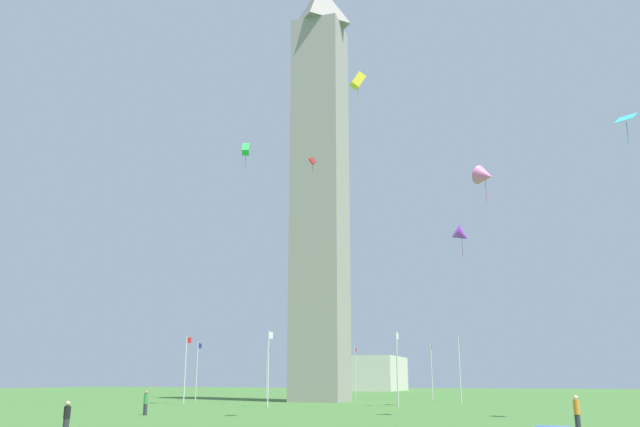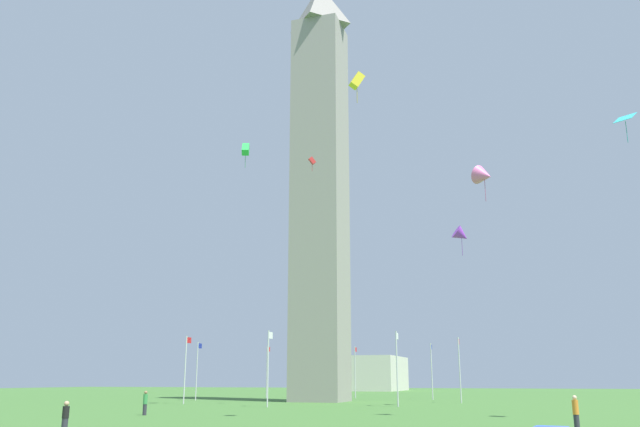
{
  "view_description": "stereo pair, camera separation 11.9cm",
  "coord_description": "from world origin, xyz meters",
  "px_view_note": "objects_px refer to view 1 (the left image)",
  "views": [
    {
      "loc": [
        -77.32,
        -24.61,
        2.6
      ],
      "look_at": [
        0.0,
        0.0,
        23.35
      ],
      "focal_mm": 36.49,
      "sensor_mm": 36.0,
      "label": 1
    },
    {
      "loc": [
        -77.28,
        -24.73,
        2.6
      ],
      "look_at": [
        0.0,
        0.0,
        23.35
      ],
      "focal_mm": 36.49,
      "sensor_mm": 36.0,
      "label": 2
    }
  ],
  "objects_px": {
    "flagpole_w": "(460,366)",
    "person_orange_shirt": "(577,413)",
    "kite_pink_delta": "(485,176)",
    "obelisk_monument": "(320,176)",
    "flagpole_e": "(197,368)",
    "person_green_shirt": "(146,403)",
    "flagpole_nw": "(432,368)",
    "person_black_shirt": "(67,418)",
    "flagpole_s": "(268,364)",
    "kite_red_box": "(312,161)",
    "flagpole_se": "(186,366)",
    "kite_purple_delta": "(462,235)",
    "kite_cyan_diamond": "(626,119)",
    "kite_yellow_box": "(358,81)",
    "distant_building": "(367,374)",
    "flagpole_n": "(355,369)",
    "flagpole_ne": "(267,369)",
    "picnic_blanket_near_first_person": "(552,427)",
    "kite_green_box": "(246,149)",
    "flagpole_sw": "(397,365)"
  },
  "relations": [
    {
      "from": "flagpole_e",
      "to": "person_green_shirt",
      "type": "xyz_separation_m",
      "value": [
        -33.03,
        -13.47,
        -3.16
      ]
    },
    {
      "from": "flagpole_e",
      "to": "flagpole_s",
      "type": "relative_size",
      "value": 1.0
    },
    {
      "from": "kite_red_box",
      "to": "kite_yellow_box",
      "type": "relative_size",
      "value": 0.7
    },
    {
      "from": "flagpole_e",
      "to": "kite_red_box",
      "type": "xyz_separation_m",
      "value": [
        -14.28,
        -20.38,
        21.44
      ]
    },
    {
      "from": "kite_green_box",
      "to": "flagpole_s",
      "type": "bearing_deg",
      "value": -94.34
    },
    {
      "from": "obelisk_monument",
      "to": "person_black_shirt",
      "type": "bearing_deg",
      "value": -176.35
    },
    {
      "from": "flagpole_se",
      "to": "flagpole_nw",
      "type": "distance_m",
      "value": 33.43
    },
    {
      "from": "flagpole_e",
      "to": "kite_purple_delta",
      "type": "relative_size",
      "value": 2.32
    },
    {
      "from": "flagpole_s",
      "to": "kite_green_box",
      "type": "relative_size",
      "value": 2.56
    },
    {
      "from": "flagpole_nw",
      "to": "obelisk_monument",
      "type": "bearing_deg",
      "value": 135.16
    },
    {
      "from": "flagpole_w",
      "to": "distant_building",
      "type": "xyz_separation_m",
      "value": [
        78.33,
        29.8,
        -0.09
      ]
    },
    {
      "from": "flagpole_s",
      "to": "person_orange_shirt",
      "type": "distance_m",
      "value": 34.98
    },
    {
      "from": "flagpole_s",
      "to": "distant_building",
      "type": "relative_size",
      "value": 0.34
    },
    {
      "from": "flagpole_n",
      "to": "kite_purple_delta",
      "type": "distance_m",
      "value": 35.69
    },
    {
      "from": "kite_pink_delta",
      "to": "person_black_shirt",
      "type": "bearing_deg",
      "value": 135.28
    },
    {
      "from": "flagpole_w",
      "to": "kite_yellow_box",
      "type": "height_order",
      "value": "kite_yellow_box"
    },
    {
      "from": "flagpole_sw",
      "to": "kite_yellow_box",
      "type": "distance_m",
      "value": 31.42
    },
    {
      "from": "person_black_shirt",
      "to": "kite_purple_delta",
      "type": "bearing_deg",
      "value": -10.46
    },
    {
      "from": "flagpole_w",
      "to": "kite_red_box",
      "type": "relative_size",
      "value": 4.57
    },
    {
      "from": "flagpole_w",
      "to": "person_black_shirt",
      "type": "relative_size",
      "value": 4.59
    },
    {
      "from": "flagpole_se",
      "to": "person_green_shirt",
      "type": "height_order",
      "value": "flagpole_se"
    },
    {
      "from": "flagpole_ne",
      "to": "person_orange_shirt",
      "type": "relative_size",
      "value": 4.1
    },
    {
      "from": "flagpole_e",
      "to": "picnic_blanket_near_first_person",
      "type": "height_order",
      "value": "flagpole_e"
    },
    {
      "from": "flagpole_se",
      "to": "kite_yellow_box",
      "type": "xyz_separation_m",
      "value": [
        -25.01,
        -26.29,
        18.83
      ]
    },
    {
      "from": "flagpole_n",
      "to": "kite_yellow_box",
      "type": "relative_size",
      "value": 3.2
    },
    {
      "from": "flagpole_e",
      "to": "kite_pink_delta",
      "type": "xyz_separation_m",
      "value": [
        -30.7,
        -39.1,
        12.96
      ]
    },
    {
      "from": "flagpole_ne",
      "to": "flagpole_e",
      "type": "height_order",
      "value": "same"
    },
    {
      "from": "person_black_shirt",
      "to": "kite_purple_delta",
      "type": "height_order",
      "value": "kite_purple_delta"
    },
    {
      "from": "kite_pink_delta",
      "to": "obelisk_monument",
      "type": "bearing_deg",
      "value": 36.15
    },
    {
      "from": "flagpole_e",
      "to": "kite_purple_delta",
      "type": "height_order",
      "value": "kite_purple_delta"
    },
    {
      "from": "flagpole_e",
      "to": "person_green_shirt",
      "type": "relative_size",
      "value": 4.14
    },
    {
      "from": "obelisk_monument",
      "to": "flagpole_w",
      "type": "height_order",
      "value": "obelisk_monument"
    },
    {
      "from": "flagpole_ne",
      "to": "person_black_shirt",
      "type": "bearing_deg",
      "value": -166.37
    },
    {
      "from": "flagpole_nw",
      "to": "person_black_shirt",
      "type": "distance_m",
      "value": 62.58
    },
    {
      "from": "flagpole_se",
      "to": "kite_cyan_diamond",
      "type": "distance_m",
      "value": 50.57
    },
    {
      "from": "flagpole_s",
      "to": "kite_purple_delta",
      "type": "xyz_separation_m",
      "value": [
        5.94,
        -18.72,
        12.96
      ]
    },
    {
      "from": "kite_yellow_box",
      "to": "distant_building",
      "type": "bearing_deg",
      "value": 13.46
    },
    {
      "from": "person_orange_shirt",
      "to": "flagpole_se",
      "type": "bearing_deg",
      "value": 25.64
    },
    {
      "from": "kite_purple_delta",
      "to": "kite_cyan_diamond",
      "type": "distance_m",
      "value": 24.63
    },
    {
      "from": "flagpole_s",
      "to": "person_green_shirt",
      "type": "bearing_deg",
      "value": 168.76
    },
    {
      "from": "kite_yellow_box",
      "to": "distant_building",
      "type": "distance_m",
      "value": 119.91
    },
    {
      "from": "flagpole_n",
      "to": "kite_pink_delta",
      "type": "height_order",
      "value": "kite_pink_delta"
    },
    {
      "from": "flagpole_e",
      "to": "flagpole_nw",
      "type": "relative_size",
      "value": 1.0
    },
    {
      "from": "obelisk_monument",
      "to": "flagpole_w",
      "type": "relative_size",
      "value": 7.77
    },
    {
      "from": "kite_cyan_diamond",
      "to": "person_green_shirt",
      "type": "bearing_deg",
      "value": 92.85
    },
    {
      "from": "obelisk_monument",
      "to": "kite_red_box",
      "type": "xyz_separation_m",
      "value": [
        -14.22,
        -3.66,
        -2.93
      ]
    },
    {
      "from": "obelisk_monument",
      "to": "flagpole_se",
      "type": "bearing_deg",
      "value": 134.84
    },
    {
      "from": "flagpole_ne",
      "to": "distant_building",
      "type": "distance_m",
      "value": 66.52
    },
    {
      "from": "obelisk_monument",
      "to": "person_orange_shirt",
      "type": "xyz_separation_m",
      "value": [
        -39.04,
        -26.69,
        -27.52
      ]
    },
    {
      "from": "flagpole_w",
      "to": "person_orange_shirt",
      "type": "bearing_deg",
      "value": -165.69
    }
  ]
}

